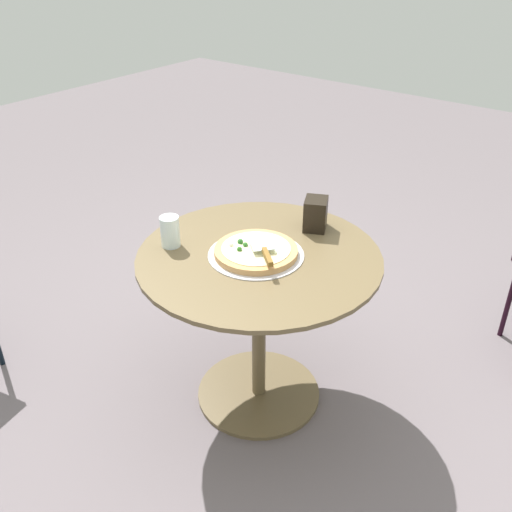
% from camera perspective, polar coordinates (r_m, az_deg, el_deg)
% --- Properties ---
extents(ground_plane, '(10.00, 10.00, 0.00)m').
position_cam_1_polar(ground_plane, '(2.57, 0.27, -13.59)').
color(ground_plane, '#675D61').
extents(patio_table, '(0.92, 0.92, 0.71)m').
position_cam_1_polar(patio_table, '(2.24, 0.30, -4.16)').
color(patio_table, brown).
rests_on(patio_table, ground).
extents(pizza_on_tray, '(0.36, 0.36, 0.05)m').
position_cam_1_polar(pizza_on_tray, '(2.12, -0.01, 0.44)').
color(pizza_on_tray, silver).
rests_on(pizza_on_tray, patio_table).
extents(pizza_server, '(0.19, 0.17, 0.02)m').
position_cam_1_polar(pizza_server, '(2.05, 0.85, 0.54)').
color(pizza_server, silver).
rests_on(pizza_server, pizza_on_tray).
extents(drinking_cup, '(0.07, 0.07, 0.12)m').
position_cam_1_polar(drinking_cup, '(2.19, -8.59, 2.44)').
color(drinking_cup, white).
rests_on(drinking_cup, patio_table).
extents(napkin_dispenser, '(0.13, 0.13, 0.13)m').
position_cam_1_polar(napkin_dispenser, '(2.30, 5.97, 4.20)').
color(napkin_dispenser, black).
rests_on(napkin_dispenser, patio_table).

